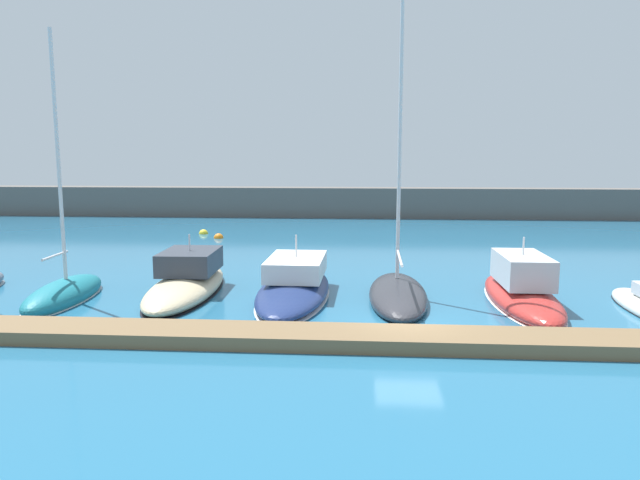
# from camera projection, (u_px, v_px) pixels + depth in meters

# --- Properties ---
(ground_plane) EXTENTS (123.52, 123.52, 0.00)m
(ground_plane) POSITION_uv_depth(u_px,v_px,m) (409.00, 329.00, 21.96)
(ground_plane) COLOR #236084
(dock_pier) EXTENTS (46.11, 2.10, 0.49)m
(dock_pier) POSITION_uv_depth(u_px,v_px,m) (414.00, 339.00, 19.99)
(dock_pier) COLOR brown
(dock_pier) RESTS_ON ground_plane
(breakwater_seawall) EXTENTS (111.17, 2.76, 3.09)m
(breakwater_seawall) POSITION_uv_depth(u_px,v_px,m) (380.00, 203.00, 60.62)
(breakwater_seawall) COLOR #5B5651
(breakwater_seawall) RESTS_ON ground_plane
(sailboat_teal_second) EXTENTS (2.39, 6.66, 12.29)m
(sailboat_teal_second) POSITION_uv_depth(u_px,v_px,m) (64.00, 293.00, 26.26)
(sailboat_teal_second) COLOR #19707F
(sailboat_teal_second) RESTS_ON ground_plane
(motorboat_sand_third) EXTENTS (3.20, 9.63, 3.02)m
(motorboat_sand_third) POSITION_uv_depth(u_px,v_px,m) (187.00, 282.00, 27.72)
(motorboat_sand_third) COLOR beige
(motorboat_sand_third) RESTS_ON ground_plane
(motorboat_navy_fourth) EXTENTS (3.33, 9.96, 3.00)m
(motorboat_navy_fourth) POSITION_uv_depth(u_px,v_px,m) (294.00, 285.00, 27.11)
(motorboat_navy_fourth) COLOR navy
(motorboat_navy_fourth) RESTS_ON ground_plane
(sailboat_charcoal_fifth) EXTENTS (2.69, 8.28, 17.37)m
(sailboat_charcoal_fifth) POSITION_uv_depth(u_px,v_px,m) (398.00, 292.00, 26.31)
(sailboat_charcoal_fifth) COLOR #2D2D33
(sailboat_charcoal_fifth) RESTS_ON ground_plane
(motorboat_red_sixth) EXTENTS (2.66, 9.00, 3.30)m
(motorboat_red_sixth) POSITION_uv_depth(u_px,v_px,m) (522.00, 291.00, 25.67)
(motorboat_red_sixth) COLOR #B72D28
(motorboat_red_sixth) RESTS_ON ground_plane
(mooring_buoy_yellow) EXTENTS (0.76, 0.76, 0.76)m
(mooring_buoy_yellow) POSITION_uv_depth(u_px,v_px,m) (204.00, 234.00, 48.20)
(mooring_buoy_yellow) COLOR yellow
(mooring_buoy_yellow) RESTS_ON ground_plane
(mooring_buoy_orange) EXTENTS (0.76, 0.76, 0.76)m
(mooring_buoy_orange) POSITION_uv_depth(u_px,v_px,m) (219.00, 238.00, 45.77)
(mooring_buoy_orange) COLOR orange
(mooring_buoy_orange) RESTS_ON ground_plane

